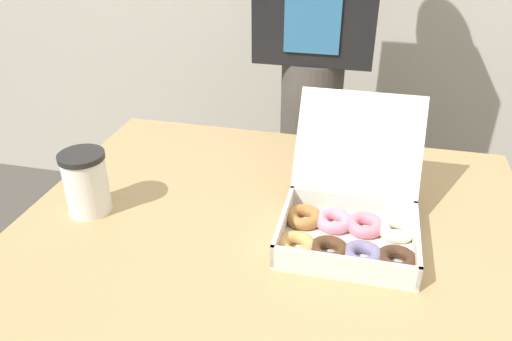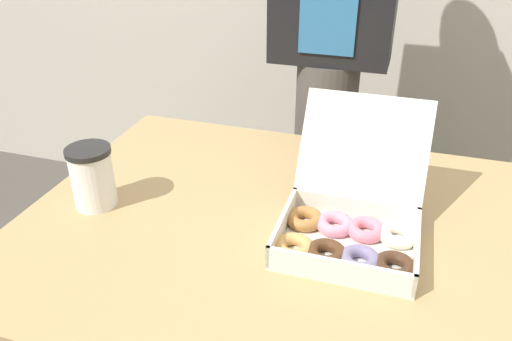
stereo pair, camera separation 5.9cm
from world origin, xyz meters
name	(u,v)px [view 1 (the left image)]	position (x,y,z in m)	size (l,w,h in m)	color
table	(271,340)	(0.00, 0.00, 0.37)	(1.09, 0.88, 0.73)	tan
donut_box	(349,222)	(0.16, -0.02, 0.77)	(0.30, 0.34, 0.24)	white
coffee_cup	(86,182)	(-0.40, -0.06, 0.81)	(0.10, 0.10, 0.14)	white
person_customer	(314,50)	(-0.01, 0.67, 0.92)	(0.36, 0.20, 1.66)	#4C4742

